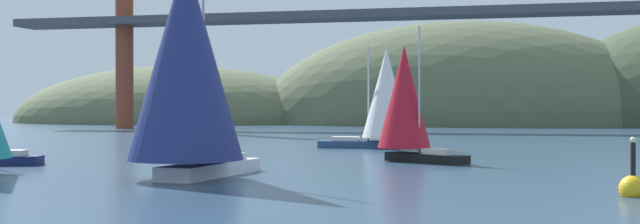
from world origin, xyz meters
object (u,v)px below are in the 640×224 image
sailboat_navy_sail (187,62)px  sailboat_crimson_sail (406,100)px  sailboat_white_mainsail (384,97)px  channel_buoy (633,187)px

sailboat_navy_sail → sailboat_crimson_sail: bearing=60.1°
sailboat_crimson_sail → sailboat_navy_sail: size_ratio=0.77×
sailboat_navy_sail → sailboat_white_mainsail: sailboat_navy_sail is taller
sailboat_crimson_sail → sailboat_white_mainsail: bearing=103.7°
sailboat_navy_sail → channel_buoy: 20.89m
sailboat_crimson_sail → sailboat_white_mainsail: 14.80m
sailboat_crimson_sail → channel_buoy: size_ratio=3.33×
sailboat_white_mainsail → channel_buoy: bearing=-65.3°
sailboat_white_mainsail → channel_buoy: 35.39m
sailboat_crimson_sail → sailboat_navy_sail: 17.89m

